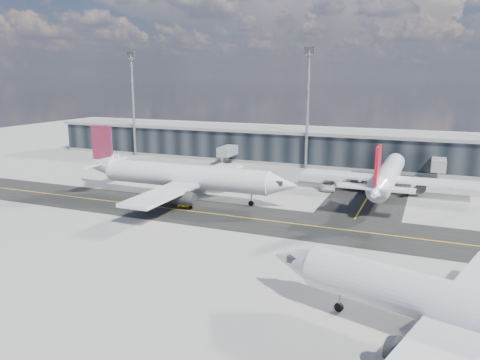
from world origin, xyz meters
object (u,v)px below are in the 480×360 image
Objects in this scene: airliner_af at (182,176)px; service_van at (328,186)px; airliner_redtail at (387,176)px; baggage_tug at (187,203)px.

airliner_af is 29.33m from service_van.
airliner_af is at bearing -153.13° from airliner_redtail.
airliner_af is 15.07× the size of baggage_tug.
airliner_redtail is (34.65, 16.97, -0.41)m from airliner_af.
service_van reaches higher than baggage_tug.
service_van is at bearing 126.34° from airliner_af.
airliner_af reaches higher than airliner_redtail.
airliner_redtail is at bearing -10.10° from service_van.
service_van is (19.58, 22.63, 0.03)m from baggage_tug.
airliner_af is 38.58m from airliner_redtail.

